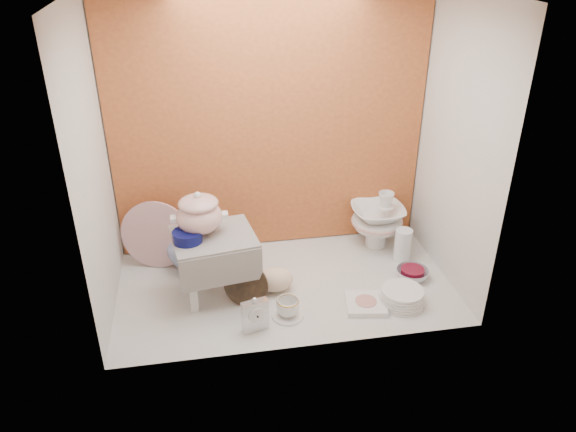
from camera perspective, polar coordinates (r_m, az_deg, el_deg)
name	(u,v)px	position (r m, az deg, el deg)	size (l,w,h in m)	color
ground	(285,286)	(3.07, -0.31, -7.15)	(1.80, 1.80, 0.00)	silver
niche_shell	(279,111)	(2.81, -0.98, 10.71)	(1.86, 1.03, 1.53)	#C56531
step_stool	(215,265)	(2.94, -7.48, -4.97)	(0.41, 0.35, 0.35)	silver
soup_tureen	(199,213)	(2.82, -9.12, 0.34)	(0.27, 0.27, 0.23)	white
cobalt_bowl	(187,236)	(2.80, -10.28, -2.06)	(0.15, 0.15, 0.05)	#090C49
floral_platter	(156,235)	(3.22, -13.40, -1.89)	(0.40, 0.07, 0.40)	white
blue_white_vase	(190,244)	(3.22, -10.03, -2.89)	(0.26, 0.26, 0.27)	white
lacquer_tray	(246,285)	(2.87, -4.35, -7.07)	(0.24, 0.07, 0.24)	black
mantel_clock	(255,314)	(2.72, -3.40, -10.02)	(0.13, 0.04, 0.19)	silver
plush_pig	(275,279)	(2.99, -1.32, -6.50)	(0.25, 0.17, 0.15)	beige
teacup_saucer	(288,315)	(2.85, -0.02, -10.15)	(0.16, 0.16, 0.01)	white
gold_rim_teacup	(288,307)	(2.82, -0.02, -9.32)	(0.12, 0.12, 0.09)	white
lattice_dish	(366,304)	(2.94, 7.98, -8.88)	(0.20, 0.20, 0.03)	white
dinner_plate_stack	(402,297)	(2.97, 11.62, -8.10)	(0.24, 0.24, 0.09)	white
crystal_bowl	(412,274)	(3.19, 12.63, -5.82)	(0.18, 0.18, 0.06)	silver
clear_glass_vase	(403,245)	(3.30, 11.69, -2.95)	(0.10, 0.10, 0.20)	silver
porcelain_tower	(377,219)	(3.39, 9.14, -0.32)	(0.31, 0.31, 0.36)	white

